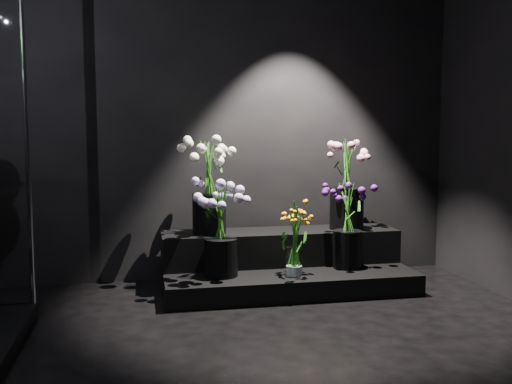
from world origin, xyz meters
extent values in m
plane|color=black|center=(0.00, 0.00, 0.00)|extent=(4.00, 4.00, 0.00)
plane|color=black|center=(0.00, 2.00, 1.40)|extent=(4.00, 0.00, 4.00)
cube|color=black|center=(0.45, 1.52, 0.08)|extent=(1.92, 0.86, 0.16)
cube|color=black|center=(0.45, 1.73, 0.29)|extent=(1.92, 0.43, 0.27)
cylinder|color=white|center=(0.45, 1.29, 0.27)|extent=(0.13, 0.13, 0.22)
cylinder|color=black|center=(-0.09, 1.39, 0.30)|extent=(0.25, 0.25, 0.28)
cylinder|color=black|center=(0.93, 1.46, 0.31)|extent=(0.23, 0.23, 0.30)
cylinder|color=black|center=(-0.13, 1.71, 0.59)|extent=(0.27, 0.27, 0.32)
cylinder|color=black|center=(1.01, 1.69, 0.60)|extent=(0.28, 0.28, 0.34)
camera|label=1|loc=(-0.66, -2.73, 1.23)|focal=40.00mm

